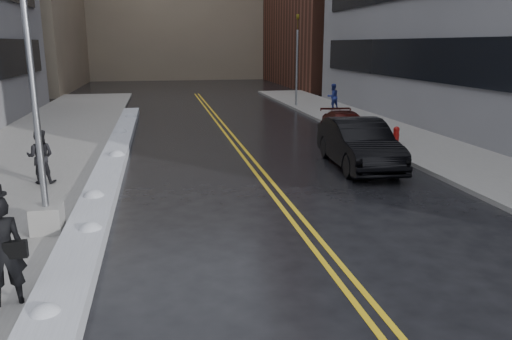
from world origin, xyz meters
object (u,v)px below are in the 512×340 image
fire_hydrant (396,134)px  pedestrian_east (333,97)px  car_maroon (346,126)px  pedestrian_b (40,157)px  pedestrian_fedora (2,251)px  traffic_signal (297,57)px  lamppost (37,126)px  car_black (359,144)px

fire_hydrant → pedestrian_east: pedestrian_east is taller
car_maroon → pedestrian_b: bearing=-148.3°
car_maroon → pedestrian_fedora: bearing=-123.1°
fire_hydrant → pedestrian_fedora: (-12.26, -11.27, 0.52)m
traffic_signal → pedestrian_b: (-12.79, -17.70, -2.43)m
lamppost → pedestrian_east: bearing=55.1°
fire_hydrant → car_black: size_ratio=0.14×
pedestrian_east → car_black: (-4.10, -14.35, -0.13)m
pedestrian_east → lamppost: bearing=38.3°
lamppost → traffic_signal: bearing=61.8°
lamppost → pedestrian_fedora: (0.04, -3.27, -1.47)m
car_maroon → car_black: bearing=-100.0°
lamppost → car_black: (9.37, 4.95, -1.69)m
pedestrian_east → car_black: pedestrian_east is taller
car_maroon → pedestrian_east: bearing=80.1°
pedestrian_b → car_black: size_ratio=0.32×
lamppost → car_black: lamppost is taller
pedestrian_b → car_maroon: pedestrian_b is taller
lamppost → pedestrian_east: (13.47, 19.30, -1.56)m
traffic_signal → pedestrian_fedora: (-11.76, -25.27, -2.34)m
pedestrian_b → car_black: bearing=-171.9°
pedestrian_b → pedestrian_east: pedestrian_east is taller
fire_hydrant → traffic_signal: traffic_signal is taller
fire_hydrant → car_maroon: 2.46m
traffic_signal → car_maroon: (-1.00, -12.05, -2.78)m
pedestrian_b → car_black: 10.38m
car_black → car_maroon: 5.21m
pedestrian_fedora → car_black: 12.44m
pedestrian_b → car_black: (10.36, 0.65, -0.13)m
car_black → lamppost: bearing=-148.3°
fire_hydrant → traffic_signal: 14.30m
pedestrian_fedora → pedestrian_east: size_ratio=1.12×
pedestrian_fedora → car_black: size_ratio=0.36×
pedestrian_b → car_maroon: (11.79, 5.65, -0.34)m
pedestrian_east → car_maroon: 9.72m
fire_hydrant → pedestrian_east: 11.37m
traffic_signal → car_maroon: size_ratio=1.39×
lamppost → pedestrian_fedora: size_ratio=4.16×
fire_hydrant → car_black: 4.24m
pedestrian_b → pedestrian_fedora: bearing=102.2°
traffic_signal → pedestrian_b: 21.97m
traffic_signal → car_black: 17.41m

